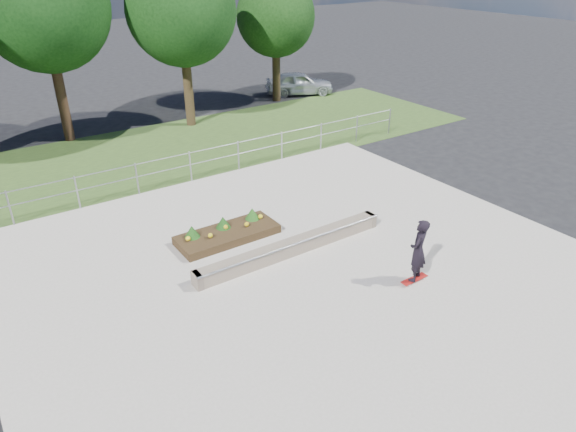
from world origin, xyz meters
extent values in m
plane|color=black|center=(0.00, 0.00, 0.00)|extent=(120.00, 120.00, 0.00)
cube|color=#2F491D|center=(0.00, 11.00, 0.01)|extent=(30.00, 8.00, 0.02)
cube|color=#A59D92|center=(0.00, 0.00, 0.03)|extent=(15.00, 15.00, 0.06)
cylinder|color=gray|center=(-6.00, 7.50, 0.60)|extent=(0.06, 0.06, 1.20)
cylinder|color=gray|center=(-4.00, 7.50, 0.60)|extent=(0.06, 0.06, 1.20)
cylinder|color=gray|center=(-2.00, 7.50, 0.60)|extent=(0.06, 0.06, 1.20)
cylinder|color=gray|center=(0.00, 7.50, 0.60)|extent=(0.06, 0.06, 1.20)
cylinder|color=gray|center=(2.00, 7.50, 0.60)|extent=(0.06, 0.06, 1.20)
cylinder|color=#979AA0|center=(4.00, 7.50, 0.60)|extent=(0.06, 0.06, 1.20)
cylinder|color=gray|center=(6.00, 7.50, 0.60)|extent=(0.06, 0.06, 1.20)
cylinder|color=gray|center=(8.00, 7.50, 0.60)|extent=(0.06, 0.06, 1.20)
cylinder|color=gray|center=(10.00, 7.50, 0.60)|extent=(0.06, 0.06, 1.20)
cylinder|color=#94989D|center=(0.00, 7.50, 1.15)|extent=(20.00, 0.04, 0.04)
cylinder|color=#96999F|center=(0.00, 7.50, 0.70)|extent=(20.00, 0.04, 0.04)
cylinder|color=#311C13|center=(-2.50, 15.00, 1.69)|extent=(0.44, 0.44, 3.38)
sphere|color=black|center=(-2.50, 15.00, 5.62)|extent=(5.25, 5.25, 5.25)
cylinder|color=#302213|center=(3.00, 14.00, 1.57)|extent=(0.44, 0.44, 3.15)
sphere|color=black|center=(3.00, 14.00, 5.25)|extent=(4.90, 4.90, 4.90)
cylinder|color=#2E2112|center=(9.00, 15.50, 1.35)|extent=(0.44, 0.44, 2.70)
sphere|color=black|center=(9.00, 15.50, 4.50)|extent=(4.20, 4.20, 4.20)
cube|color=#6C5E4F|center=(0.16, 1.23, 0.26)|extent=(6.00, 0.40, 0.40)
cylinder|color=gray|center=(0.16, 1.03, 0.46)|extent=(6.00, 0.06, 0.06)
cube|color=brown|center=(-2.74, 1.23, 0.26)|extent=(0.15, 0.42, 0.40)
cube|color=brown|center=(3.06, 1.23, 0.26)|extent=(0.15, 0.42, 0.40)
cube|color=black|center=(-0.94, 2.98, 0.18)|extent=(3.00, 1.20, 0.25)
sphere|color=yellow|center=(-2.14, 3.08, 0.39)|extent=(0.14, 0.14, 0.14)
sphere|color=yellow|center=(-1.54, 2.88, 0.39)|extent=(0.14, 0.14, 0.14)
sphere|color=gold|center=(-0.94, 3.08, 0.39)|extent=(0.14, 0.14, 0.14)
sphere|color=gold|center=(-0.34, 2.88, 0.39)|extent=(0.14, 0.14, 0.14)
sphere|color=yellow|center=(0.26, 3.08, 0.39)|extent=(0.14, 0.14, 0.14)
cone|color=#164112|center=(-1.94, 3.23, 0.49)|extent=(0.44, 0.44, 0.36)
cone|color=#153F12|center=(-0.94, 3.23, 0.49)|extent=(0.44, 0.44, 0.36)
cone|color=#1B4B15|center=(0.06, 3.23, 0.49)|extent=(0.44, 0.44, 0.36)
cylinder|color=silver|center=(1.69, -1.78, 0.09)|extent=(0.05, 0.03, 0.05)
cylinder|color=white|center=(1.69, -1.60, 0.09)|extent=(0.05, 0.03, 0.05)
cylinder|color=white|center=(2.21, -1.78, 0.09)|extent=(0.05, 0.03, 0.05)
cylinder|color=white|center=(2.21, -1.60, 0.09)|extent=(0.05, 0.03, 0.05)
cylinder|color=gray|center=(1.69, -1.69, 0.11)|extent=(0.02, 0.18, 0.02)
cylinder|color=gray|center=(2.21, -1.69, 0.11)|extent=(0.02, 0.18, 0.02)
cube|color=maroon|center=(1.95, -1.69, 0.13)|extent=(0.80, 0.21, 0.02)
imported|color=black|center=(1.95, -1.69, 0.98)|extent=(0.73, 0.62, 1.68)
imported|color=silver|center=(10.86, 15.88, 0.67)|extent=(4.25, 3.12, 1.34)
camera|label=1|loc=(-6.90, -8.87, 7.61)|focal=32.00mm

